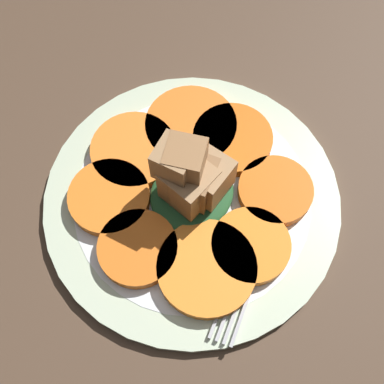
# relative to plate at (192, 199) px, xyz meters

# --- Properties ---
(table_slab) EXTENTS (1.20, 1.20, 0.02)m
(table_slab) POSITION_rel_plate_xyz_m (0.00, 0.00, -0.02)
(table_slab) COLOR #4C3828
(table_slab) RESTS_ON ground
(plate) EXTENTS (0.30, 0.30, 0.01)m
(plate) POSITION_rel_plate_xyz_m (0.00, 0.00, 0.00)
(plate) COLOR beige
(plate) RESTS_ON table_slab
(carrot_slice_0) EXTENTS (0.08, 0.08, 0.01)m
(carrot_slice_0) POSITION_rel_plate_xyz_m (-0.08, 0.01, 0.01)
(carrot_slice_0) COLOR orange
(carrot_slice_0) RESTS_ON plate
(carrot_slice_1) EXTENTS (0.09, 0.09, 0.01)m
(carrot_slice_1) POSITION_rel_plate_xyz_m (-0.06, -0.05, 0.01)
(carrot_slice_1) COLOR orange
(carrot_slice_1) RESTS_ON plate
(carrot_slice_2) EXTENTS (0.08, 0.08, 0.01)m
(carrot_slice_2) POSITION_rel_plate_xyz_m (-0.01, -0.08, 0.01)
(carrot_slice_2) COLOR orange
(carrot_slice_2) RESTS_ON plate
(carrot_slice_3) EXTENTS (0.07, 0.07, 0.01)m
(carrot_slice_3) POSITION_rel_plate_xyz_m (0.05, -0.07, 0.01)
(carrot_slice_3) COLOR #D66114
(carrot_slice_3) RESTS_ON plate
(carrot_slice_4) EXTENTS (0.08, 0.08, 0.01)m
(carrot_slice_4) POSITION_rel_plate_xyz_m (0.08, 0.00, 0.01)
(carrot_slice_4) COLOR #D45F12
(carrot_slice_4) RESTS_ON plate
(carrot_slice_5) EXTENTS (0.10, 0.10, 0.01)m
(carrot_slice_5) POSITION_rel_plate_xyz_m (0.07, 0.05, 0.01)
(carrot_slice_5) COLOR orange
(carrot_slice_5) RESTS_ON plate
(carrot_slice_6) EXTENTS (0.09, 0.09, 0.01)m
(carrot_slice_6) POSITION_rel_plate_xyz_m (0.01, 0.08, 0.01)
(carrot_slice_6) COLOR orange
(carrot_slice_6) RESTS_ON plate
(carrot_slice_7) EXTENTS (0.08, 0.08, 0.01)m
(carrot_slice_7) POSITION_rel_plate_xyz_m (-0.05, 0.07, 0.01)
(carrot_slice_7) COLOR orange
(carrot_slice_7) RESTS_ON plate
(center_pile) EXTENTS (0.09, 0.08, 0.08)m
(center_pile) POSITION_rel_plate_xyz_m (-0.00, 0.00, 0.04)
(center_pile) COLOR #235128
(center_pile) RESTS_ON plate
(fork) EXTENTS (0.18, 0.05, 0.00)m
(fork) POSITION_rel_plate_xyz_m (-0.02, -0.08, 0.01)
(fork) COLOR #B2B2B7
(fork) RESTS_ON plate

